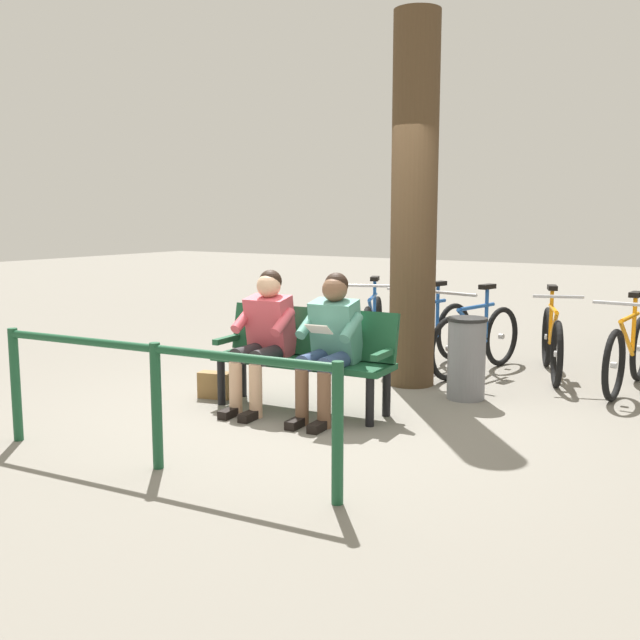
% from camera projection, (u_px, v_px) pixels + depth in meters
% --- Properties ---
extents(ground_plane, '(40.00, 40.00, 0.00)m').
position_uv_depth(ground_plane, '(308.00, 412.00, 6.27)').
color(ground_plane, slate).
extents(bench, '(1.63, 0.60, 0.87)m').
position_uv_depth(bench, '(306.00, 351.00, 6.34)').
color(bench, '#194C2D').
rests_on(bench, ground).
extents(person_reading, '(0.51, 0.79, 1.20)m').
position_uv_depth(person_reading, '(330.00, 339.00, 6.03)').
color(person_reading, '#4C8C7A').
rests_on(person_reading, ground).
extents(person_companion, '(0.51, 0.79, 1.20)m').
position_uv_depth(person_companion, '(264.00, 333.00, 6.33)').
color(person_companion, '#D84C59').
rests_on(person_companion, ground).
extents(handbag, '(0.33, 0.21, 0.24)m').
position_uv_depth(handbag, '(215.00, 385.00, 6.75)').
color(handbag, olive).
rests_on(handbag, ground).
extents(tree_trunk, '(0.45, 0.45, 3.56)m').
position_uv_depth(tree_trunk, '(414.00, 203.00, 7.06)').
color(tree_trunk, '#4C3823').
rests_on(tree_trunk, ground).
extents(litter_bin, '(0.36, 0.36, 0.75)m').
position_uv_depth(litter_bin, '(466.00, 358.00, 6.69)').
color(litter_bin, slate).
rests_on(litter_bin, ground).
extents(bicycle_orange, '(0.48, 1.68, 0.94)m').
position_uv_depth(bicycle_orange, '(628.00, 353.00, 7.01)').
color(bicycle_orange, black).
rests_on(bicycle_orange, ground).
extents(bicycle_silver, '(0.69, 1.60, 0.94)m').
position_uv_depth(bicycle_silver, '(552.00, 342.00, 7.63)').
color(bicycle_silver, black).
rests_on(bicycle_silver, ground).
extents(bicycle_blue, '(0.52, 1.66, 0.94)m').
position_uv_depth(bicycle_blue, '(476.00, 339.00, 7.79)').
color(bicycle_blue, black).
rests_on(bicycle_blue, ground).
extents(bicycle_red, '(0.53, 1.65, 0.94)m').
position_uv_depth(bicycle_red, '(427.00, 334.00, 8.13)').
color(bicycle_red, black).
rests_on(bicycle_red, ground).
extents(bicycle_black, '(0.71, 1.59, 0.94)m').
position_uv_depth(bicycle_black, '(373.00, 326.00, 8.71)').
color(bicycle_black, black).
rests_on(bicycle_black, ground).
extents(railing_fence, '(2.72, 0.30, 0.85)m').
position_uv_depth(railing_fence, '(156.00, 383.00, 4.81)').
color(railing_fence, '#194C2D').
rests_on(railing_fence, ground).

